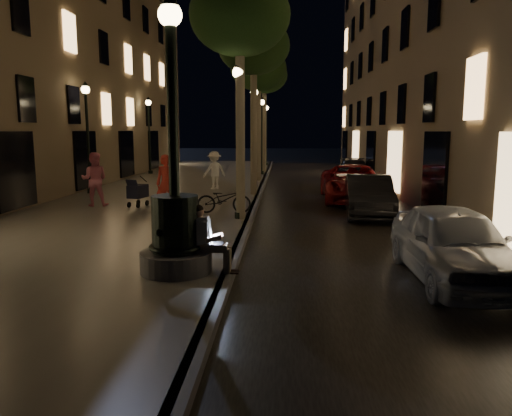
# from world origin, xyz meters

# --- Properties ---
(ground) EXTENTS (120.00, 120.00, 0.00)m
(ground) POSITION_xyz_m (0.00, 15.00, 0.00)
(ground) COLOR black
(ground) RESTS_ON ground
(cobble_lane) EXTENTS (6.00, 45.00, 0.02)m
(cobble_lane) POSITION_xyz_m (3.00, 15.00, 0.01)
(cobble_lane) COLOR black
(cobble_lane) RESTS_ON ground
(promenade) EXTENTS (8.00, 45.00, 0.20)m
(promenade) POSITION_xyz_m (-4.00, 15.00, 0.10)
(promenade) COLOR slate
(promenade) RESTS_ON ground
(curb_strip) EXTENTS (0.25, 45.00, 0.20)m
(curb_strip) POSITION_xyz_m (0.00, 15.00, 0.10)
(curb_strip) COLOR #59595B
(curb_strip) RESTS_ON ground
(building_right) EXTENTS (8.00, 36.00, 15.00)m
(building_right) POSITION_xyz_m (10.00, 18.00, 7.50)
(building_right) COLOR #7A6A4C
(building_right) RESTS_ON ground
(building_left) EXTENTS (8.00, 36.00, 15.00)m
(building_left) POSITION_xyz_m (-12.00, 18.00, 7.50)
(building_left) COLOR #7A6A4C
(building_left) RESTS_ON ground
(fountain_lamppost) EXTENTS (1.40, 1.40, 5.21)m
(fountain_lamppost) POSITION_xyz_m (-1.00, 2.00, 1.21)
(fountain_lamppost) COLOR #59595B
(fountain_lamppost) RESTS_ON promenade
(seated_man_laptop) EXTENTS (0.96, 0.33, 1.33)m
(seated_man_laptop) POSITION_xyz_m (-0.39, 2.00, 0.91)
(seated_man_laptop) COLOR gray
(seated_man_laptop) RESTS_ON promenade
(tree_near) EXTENTS (3.00, 3.00, 7.30)m
(tree_near) POSITION_xyz_m (-0.25, 8.00, 6.24)
(tree_near) COLOR #6B604C
(tree_near) RESTS_ON promenade
(tree_second) EXTENTS (3.00, 3.00, 7.40)m
(tree_second) POSITION_xyz_m (-0.20, 14.00, 6.33)
(tree_second) COLOR #6B604C
(tree_second) RESTS_ON promenade
(tree_third) EXTENTS (3.00, 3.00, 7.20)m
(tree_third) POSITION_xyz_m (-0.30, 20.00, 6.14)
(tree_third) COLOR #6B604C
(tree_third) RESTS_ON promenade
(tree_far) EXTENTS (3.00, 3.00, 7.50)m
(tree_far) POSITION_xyz_m (-0.22, 26.00, 6.43)
(tree_far) COLOR #6B604C
(tree_far) RESTS_ON promenade
(lamp_curb_a) EXTENTS (0.36, 0.36, 4.81)m
(lamp_curb_a) POSITION_xyz_m (-0.30, 8.00, 3.24)
(lamp_curb_a) COLOR black
(lamp_curb_a) RESTS_ON promenade
(lamp_curb_b) EXTENTS (0.36, 0.36, 4.81)m
(lamp_curb_b) POSITION_xyz_m (-0.30, 16.00, 3.24)
(lamp_curb_b) COLOR black
(lamp_curb_b) RESTS_ON promenade
(lamp_curb_c) EXTENTS (0.36, 0.36, 4.81)m
(lamp_curb_c) POSITION_xyz_m (-0.30, 24.00, 3.24)
(lamp_curb_c) COLOR black
(lamp_curb_c) RESTS_ON promenade
(lamp_curb_d) EXTENTS (0.36, 0.36, 4.81)m
(lamp_curb_d) POSITION_xyz_m (-0.30, 32.00, 3.24)
(lamp_curb_d) COLOR black
(lamp_curb_d) RESTS_ON promenade
(lamp_left_b) EXTENTS (0.36, 0.36, 4.81)m
(lamp_left_b) POSITION_xyz_m (-7.40, 14.00, 3.24)
(lamp_left_b) COLOR black
(lamp_left_b) RESTS_ON promenade
(lamp_left_c) EXTENTS (0.36, 0.36, 4.81)m
(lamp_left_c) POSITION_xyz_m (-7.40, 24.00, 3.24)
(lamp_left_c) COLOR black
(lamp_left_c) RESTS_ON promenade
(stroller) EXTENTS (0.65, 1.10, 1.11)m
(stroller) POSITION_xyz_m (-4.17, 10.21, 0.76)
(stroller) COLOR black
(stroller) RESTS_ON promenade
(car_front) EXTENTS (1.79, 4.37, 1.48)m
(car_front) POSITION_xyz_m (4.42, 2.38, 0.74)
(car_front) COLOR #B6B9BE
(car_front) RESTS_ON ground
(car_second) EXTENTS (1.84, 4.38, 1.41)m
(car_second) POSITION_xyz_m (4.00, 9.79, 0.70)
(car_second) COLOR black
(car_second) RESTS_ON ground
(car_third) EXTENTS (2.61, 5.47, 1.50)m
(car_third) POSITION_xyz_m (4.00, 13.55, 0.75)
(car_third) COLOR maroon
(car_third) RESTS_ON ground
(car_rear) EXTENTS (2.25, 4.64, 1.30)m
(car_rear) POSITION_xyz_m (5.08, 21.43, 0.65)
(car_rear) COLOR #2B2A2F
(car_rear) RESTS_ON ground
(pedestrian_red) EXTENTS (0.81, 0.65, 1.95)m
(pedestrian_red) POSITION_xyz_m (-2.79, 8.95, 1.17)
(pedestrian_red) COLOR #B02C23
(pedestrian_red) RESTS_ON promenade
(pedestrian_pink) EXTENTS (1.05, 0.88, 1.95)m
(pedestrian_pink) POSITION_xyz_m (-5.77, 10.31, 1.18)
(pedestrian_pink) COLOR pink
(pedestrian_pink) RESTS_ON promenade
(pedestrian_white) EXTENTS (1.31, 1.21, 1.77)m
(pedestrian_white) POSITION_xyz_m (-2.16, 15.86, 1.09)
(pedestrian_white) COLOR white
(pedestrian_white) RESTS_ON promenade
(bicycle) EXTENTS (1.82, 0.73, 0.94)m
(bicycle) POSITION_xyz_m (-0.89, 8.99, 0.67)
(bicycle) COLOR black
(bicycle) RESTS_ON promenade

